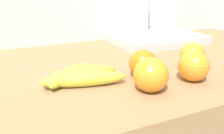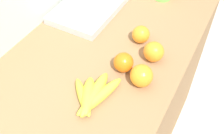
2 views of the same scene
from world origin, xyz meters
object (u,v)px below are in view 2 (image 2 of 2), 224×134
at_px(orange_center, 142,76).
at_px(orange_back_right, 123,62).
at_px(banana_bunch, 92,95).
at_px(orange_front, 141,34).
at_px(sink_basin, 88,7).
at_px(orange_right, 154,52).

bearing_deg(orange_center, orange_back_right, 69.90).
bearing_deg(banana_bunch, orange_front, -3.38).
distance_m(banana_bunch, orange_front, 0.36).
height_order(orange_front, orange_center, orange_center).
bearing_deg(sink_basin, orange_center, -126.12).
relative_size(orange_front, sink_basin, 0.20).
bearing_deg(orange_back_right, orange_front, 2.98).
height_order(orange_back_right, orange_front, orange_back_right).
bearing_deg(orange_front, orange_right, -130.59).
height_order(banana_bunch, orange_front, orange_front).
distance_m(banana_bunch, orange_center, 0.19).
distance_m(orange_back_right, orange_right, 0.13).
distance_m(orange_back_right, sink_basin, 0.41).
xyz_separation_m(banana_bunch, orange_front, (0.35, -0.02, 0.02)).
distance_m(orange_front, sink_basin, 0.32).
height_order(orange_back_right, orange_center, orange_center).
height_order(orange_front, sink_basin, sink_basin).
xyz_separation_m(banana_bunch, orange_back_right, (0.17, -0.03, 0.02)).
bearing_deg(orange_center, orange_right, 3.79).
distance_m(orange_right, orange_center, 0.14).
relative_size(banana_bunch, orange_center, 2.58).
bearing_deg(orange_front, sink_basin, 74.79).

